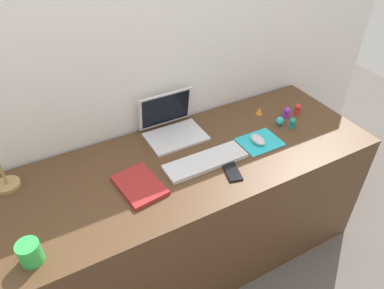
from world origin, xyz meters
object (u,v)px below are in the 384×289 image
Objects in this scene: keyboard at (206,161)px; notebook_pad at (140,185)px; coffee_mug at (30,253)px; toy_figurine_orange at (259,111)px; toy_figurine_purple at (287,112)px; toy_figurine_red at (298,108)px; mouse at (258,140)px; toy_figurine_teal at (293,123)px; toy_figurine_cyan at (280,121)px; laptop at (171,124)px; cell_phone at (232,172)px.

notebook_pad is at bearing -179.86° from keyboard.
coffee_mug reaches higher than toy_figurine_orange.
toy_figurine_purple is 0.97× the size of toy_figurine_red.
mouse is 1.57× the size of toy_figurine_teal.
keyboard is at bearing -177.12° from toy_figurine_teal.
toy_figurine_cyan is (-0.04, 0.06, -0.01)m from toy_figurine_teal.
keyboard is (0.03, -0.30, -0.04)m from laptop.
toy_figurine_red reaches higher than cell_phone.
toy_figurine_red is 1.05× the size of toy_figurine_teal.
toy_figurine_purple is at bearing 66.37° from toy_figurine_teal.
toy_figurine_orange reaches higher than mouse.
toy_figurine_red is at bearing -27.53° from toy_figurine_orange.
laptop is 4.68× the size of toy_figurine_red.
laptop reaches higher than toy_figurine_cyan.
toy_figurine_cyan reaches higher than mouse.
mouse is 0.25m from toy_figurine_teal.
coffee_mug reaches higher than toy_figurine_red.
toy_figurine_orange is at bearing 53.78° from cell_phone.
laptop reaches higher than mouse.
toy_figurine_orange is 0.88× the size of toy_figurine_cyan.
toy_figurine_purple is at bearing -15.22° from laptop.
toy_figurine_purple is at bearing 38.99° from cell_phone.
cell_phone is at bearing -155.68° from toy_figurine_cyan.
toy_figurine_red is (0.37, 0.12, 0.01)m from mouse.
laptop is at bearing 118.56° from cell_phone.
cell_phone is at bearing -158.32° from toy_figurine_red.
coffee_mug is 1.37m from toy_figurine_orange.
notebook_pad is at bearing 18.98° from coffee_mug.
toy_figurine_teal is (-0.12, -0.10, -0.00)m from toy_figurine_red.
laptop is 2.34× the size of cell_phone.
laptop is 0.66m from toy_figurine_purple.
keyboard is 6.69× the size of toy_figurine_teal.
toy_figurine_red reaches higher than toy_figurine_cyan.
cell_phone is 2.06× the size of toy_figurine_purple.
toy_figurine_red is at bearing -2.34° from toy_figurine_purple.
laptop is 0.46m from mouse.
toy_figurine_orange is at bearing 51.18° from mouse.
mouse is at bearing 1.44° from keyboard.
toy_figurine_red reaches higher than mouse.
mouse is 0.27m from cell_phone.
toy_figurine_purple is 1.02× the size of toy_figurine_teal.
toy_figurine_red is (0.61, 0.24, 0.03)m from cell_phone.
notebook_pad is 0.86m from toy_figurine_orange.
coffee_mug reaches higher than cell_phone.
laptop is 0.43m from notebook_pad.
keyboard is 6.59× the size of toy_figurine_purple.
toy_figurine_cyan is at bearing 125.84° from toy_figurine_teal.
coffee_mug is 1.37m from toy_figurine_cyan.
cell_phone is at bearing 3.00° from coffee_mug.
toy_figurine_red is 1.35× the size of toy_figurine_cyan.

